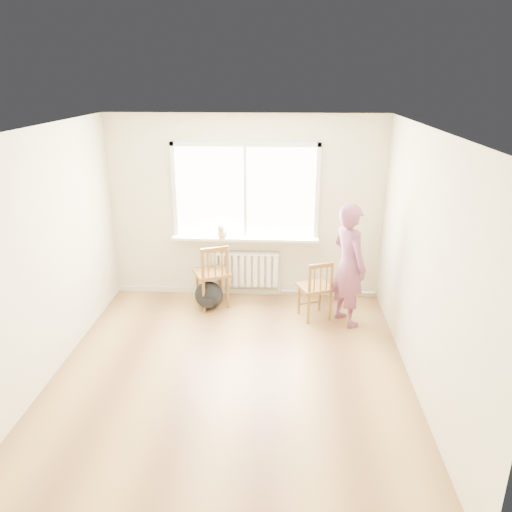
# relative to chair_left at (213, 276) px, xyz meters

# --- Properties ---
(floor) EXTENTS (4.50, 4.50, 0.00)m
(floor) POSITION_rel_chair_left_xyz_m (0.44, -1.77, -0.48)
(floor) COLOR #AA8145
(floor) RESTS_ON ground
(ceiling) EXTENTS (4.50, 4.50, 0.00)m
(ceiling) POSITION_rel_chair_left_xyz_m (0.44, -1.77, 2.22)
(ceiling) COLOR white
(ceiling) RESTS_ON back_wall
(back_wall) EXTENTS (4.00, 0.01, 2.70)m
(back_wall) POSITION_rel_chair_left_xyz_m (0.44, 0.48, 0.87)
(back_wall) COLOR beige
(back_wall) RESTS_ON ground
(window) EXTENTS (2.12, 0.05, 1.42)m
(window) POSITION_rel_chair_left_xyz_m (0.44, 0.46, 1.18)
(window) COLOR white
(window) RESTS_ON back_wall
(windowsill) EXTENTS (2.15, 0.22, 0.04)m
(windowsill) POSITION_rel_chair_left_xyz_m (0.44, 0.37, 0.45)
(windowsill) COLOR white
(windowsill) RESTS_ON back_wall
(radiator) EXTENTS (1.00, 0.12, 0.55)m
(radiator) POSITION_rel_chair_left_xyz_m (0.44, 0.39, -0.04)
(radiator) COLOR white
(radiator) RESTS_ON back_wall
(heating_pipe) EXTENTS (1.40, 0.04, 0.04)m
(heating_pipe) POSITION_rel_chair_left_xyz_m (1.69, 0.42, -0.40)
(heating_pipe) COLOR silver
(heating_pipe) RESTS_ON back_wall
(baseboard) EXTENTS (4.00, 0.03, 0.08)m
(baseboard) POSITION_rel_chair_left_xyz_m (0.44, 0.47, -0.44)
(baseboard) COLOR beige
(baseboard) RESTS_ON ground
(chair_left) EXTENTS (0.61, 0.60, 0.95)m
(chair_left) POSITION_rel_chair_left_xyz_m (0.00, 0.00, 0.00)
(chair_left) COLOR brown
(chair_left) RESTS_ON floor
(chair_right) EXTENTS (0.54, 0.53, 0.85)m
(chair_right) POSITION_rel_chair_left_xyz_m (1.46, -0.30, -0.05)
(chair_right) COLOR brown
(chair_right) RESTS_ON floor
(person) EXTENTS (0.64, 0.72, 1.66)m
(person) POSITION_rel_chair_left_xyz_m (1.87, -0.39, 0.35)
(person) COLOR #BC3E55
(person) RESTS_ON floor
(cat) EXTENTS (0.18, 0.39, 0.26)m
(cat) POSITION_rel_chair_left_xyz_m (0.11, 0.29, 0.58)
(cat) COLOR beige
(cat) RESTS_ON windowsill
(backpack) EXTENTS (0.48, 0.41, 0.41)m
(backpack) POSITION_rel_chair_left_xyz_m (-0.06, -0.07, -0.28)
(backpack) COLOR black
(backpack) RESTS_ON floor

